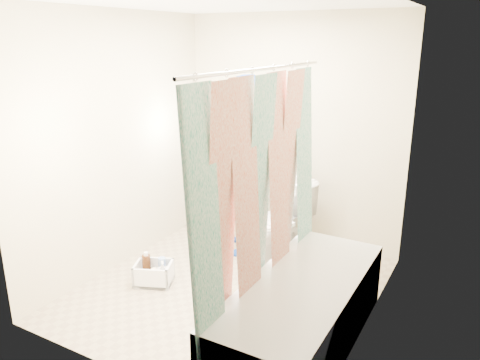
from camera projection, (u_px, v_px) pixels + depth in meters
The scene contains 14 objects.
floor at pixel (230, 288), 4.17m from camera, with size 2.60×2.60×0.00m, color tan.
ceiling at pixel (228, 2), 3.48m from camera, with size 2.40×2.60×0.02m, color white.
wall_back at pixel (292, 132), 4.91m from camera, with size 2.40×0.02×2.40m, color beige.
wall_front at pixel (116, 205), 2.74m from camera, with size 2.40×0.02×2.40m, color beige.
wall_left at pixel (119, 143), 4.39m from camera, with size 0.02×2.60×2.40m, color beige.
wall_right at pixel (376, 178), 3.26m from camera, with size 0.02×2.60×2.40m, color beige.
bathtub at pixel (302, 311), 3.34m from camera, with size 0.70×1.75×0.50m.
curtain_rod at pixel (264, 69), 3.01m from camera, with size 0.02×0.02×1.90m, color silver.
shower_curtain at pixel (262, 204), 3.28m from camera, with size 0.06×1.75×1.80m, color white.
toilet at pixel (276, 224), 4.57m from camera, with size 0.45×0.79×0.81m, color white.
tank_lid at pixel (268, 221), 4.46m from camera, with size 0.49×0.21×0.04m, color white.
tank_internals at pixel (287, 180), 4.64m from camera, with size 0.19×0.08×0.26m.
plumber at pixel (242, 166), 4.72m from camera, with size 0.66×0.43×1.81m, color #1024A5.
cleaning_caddy at pixel (155, 274), 4.24m from camera, with size 0.40×0.37×0.25m.
Camera 1 is at (1.90, -3.19, 2.13)m, focal length 35.00 mm.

